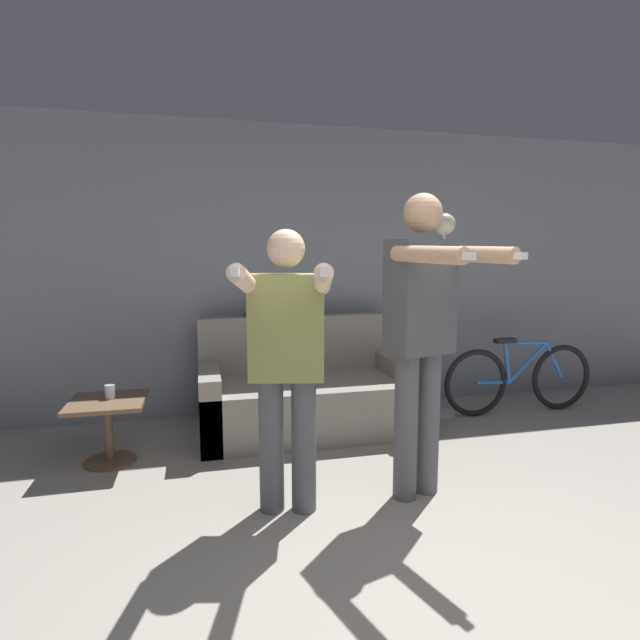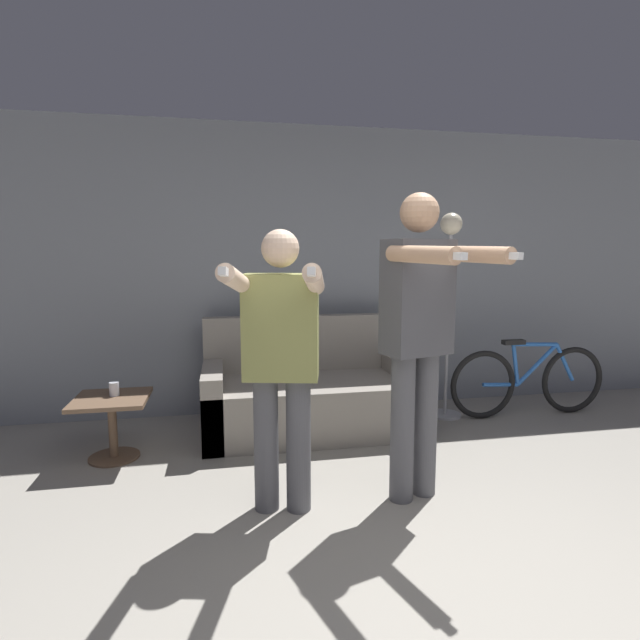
{
  "view_description": "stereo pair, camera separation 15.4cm",
  "coord_description": "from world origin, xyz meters",
  "px_view_note": "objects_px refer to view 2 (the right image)",
  "views": [
    {
      "loc": [
        -0.96,
        -1.55,
        1.47
      ],
      "look_at": [
        -0.17,
        1.74,
        1.01
      ],
      "focal_mm": 28.0,
      "sensor_mm": 36.0,
      "label": 1
    },
    {
      "loc": [
        -0.81,
        -1.58,
        1.47
      ],
      "look_at": [
        -0.17,
        1.74,
        1.01
      ],
      "focal_mm": 28.0,
      "sensor_mm": 36.0,
      "label": 2
    }
  ],
  "objects_px": {
    "side_table": "(112,414)",
    "cup": "(114,389)",
    "person_left": "(281,353)",
    "person_right": "(419,328)",
    "bicycle": "(528,381)",
    "floor_lamp": "(450,273)",
    "couch": "(309,395)",
    "cat": "(277,308)"
  },
  "relations": [
    {
      "from": "side_table",
      "to": "cup",
      "type": "distance_m",
      "value": 0.18
    },
    {
      "from": "side_table",
      "to": "bicycle",
      "type": "height_order",
      "value": "bicycle"
    },
    {
      "from": "couch",
      "to": "side_table",
      "type": "bearing_deg",
      "value": -167.15
    },
    {
      "from": "person_right",
      "to": "cat",
      "type": "relative_size",
      "value": 4.3
    },
    {
      "from": "bicycle",
      "to": "floor_lamp",
      "type": "bearing_deg",
      "value": 169.74
    },
    {
      "from": "person_left",
      "to": "cat",
      "type": "height_order",
      "value": "person_left"
    },
    {
      "from": "couch",
      "to": "side_table",
      "type": "relative_size",
      "value": 3.44
    },
    {
      "from": "couch",
      "to": "cup",
      "type": "height_order",
      "value": "couch"
    },
    {
      "from": "cat",
      "to": "floor_lamp",
      "type": "xyz_separation_m",
      "value": [
        1.49,
        -0.23,
        0.3
      ]
    },
    {
      "from": "side_table",
      "to": "cup",
      "type": "bearing_deg",
      "value": 68.74
    },
    {
      "from": "cup",
      "to": "side_table",
      "type": "bearing_deg",
      "value": -111.26
    },
    {
      "from": "bicycle",
      "to": "cat",
      "type": "bearing_deg",
      "value": 170.68
    },
    {
      "from": "person_left",
      "to": "side_table",
      "type": "height_order",
      "value": "person_left"
    },
    {
      "from": "cup",
      "to": "bicycle",
      "type": "relative_size",
      "value": 0.07
    },
    {
      "from": "person_left",
      "to": "bicycle",
      "type": "xyz_separation_m",
      "value": [
        2.38,
        1.26,
        -0.6
      ]
    },
    {
      "from": "person_left",
      "to": "cup",
      "type": "xyz_separation_m",
      "value": [
        -1.09,
        1.01,
        -0.42
      ]
    },
    {
      "from": "person_left",
      "to": "floor_lamp",
      "type": "relative_size",
      "value": 0.88
    },
    {
      "from": "person_left",
      "to": "person_right",
      "type": "bearing_deg",
      "value": 12.98
    },
    {
      "from": "person_left",
      "to": "floor_lamp",
      "type": "distance_m",
      "value": 2.19
    },
    {
      "from": "person_right",
      "to": "bicycle",
      "type": "bearing_deg",
      "value": 21.89
    },
    {
      "from": "person_left",
      "to": "cup",
      "type": "bearing_deg",
      "value": 150.16
    },
    {
      "from": "person_left",
      "to": "floor_lamp",
      "type": "height_order",
      "value": "floor_lamp"
    },
    {
      "from": "floor_lamp",
      "to": "side_table",
      "type": "height_order",
      "value": "floor_lamp"
    },
    {
      "from": "couch",
      "to": "cat",
      "type": "relative_size",
      "value": 4.13
    },
    {
      "from": "bicycle",
      "to": "side_table",
      "type": "bearing_deg",
      "value": -175.11
    },
    {
      "from": "floor_lamp",
      "to": "bicycle",
      "type": "distance_m",
      "value": 1.22
    },
    {
      "from": "side_table",
      "to": "floor_lamp",
      "type": "bearing_deg",
      "value": 8.93
    },
    {
      "from": "person_right",
      "to": "side_table",
      "type": "height_order",
      "value": "person_right"
    },
    {
      "from": "floor_lamp",
      "to": "side_table",
      "type": "relative_size",
      "value": 3.6
    },
    {
      "from": "person_right",
      "to": "floor_lamp",
      "type": "relative_size",
      "value": 1.0
    },
    {
      "from": "person_right",
      "to": "side_table",
      "type": "distance_m",
      "value": 2.25
    },
    {
      "from": "person_left",
      "to": "side_table",
      "type": "xyz_separation_m",
      "value": [
        -1.11,
        0.97,
        -0.59
      ]
    },
    {
      "from": "cup",
      "to": "person_right",
      "type": "bearing_deg",
      "value": -27.95
    },
    {
      "from": "cup",
      "to": "cat",
      "type": "bearing_deg",
      "value": 26.72
    },
    {
      "from": "person_right",
      "to": "cat",
      "type": "xyz_separation_m",
      "value": [
        -0.65,
        1.63,
        -0.04
      ]
    },
    {
      "from": "person_right",
      "to": "cup",
      "type": "distance_m",
      "value": 2.21
    },
    {
      "from": "floor_lamp",
      "to": "side_table",
      "type": "distance_m",
      "value": 2.95
    },
    {
      "from": "side_table",
      "to": "person_right",
      "type": "bearing_deg",
      "value": -26.81
    },
    {
      "from": "floor_lamp",
      "to": "cup",
      "type": "distance_m",
      "value": 2.87
    },
    {
      "from": "bicycle",
      "to": "cup",
      "type": "bearing_deg",
      "value": -175.74
    },
    {
      "from": "person_left",
      "to": "cup",
      "type": "height_order",
      "value": "person_left"
    },
    {
      "from": "couch",
      "to": "floor_lamp",
      "type": "bearing_deg",
      "value": 4.21
    }
  ]
}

